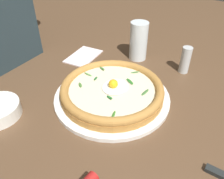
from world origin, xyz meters
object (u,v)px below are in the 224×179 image
object	(u,v)px
drinking_glass	(138,43)
folded_napkin	(83,56)
pepper_shaker	(185,60)
pizza	(112,90)

from	to	relation	value
drinking_glass	folded_napkin	distance (m)	0.21
folded_napkin	pepper_shaker	bearing A→B (deg)	-73.74
pepper_shaker	folded_napkin	bearing A→B (deg)	106.26
drinking_glass	pepper_shaker	world-z (taller)	drinking_glass
drinking_glass	pizza	bearing A→B (deg)	-168.58
pepper_shaker	pizza	bearing A→B (deg)	153.76
pizza	drinking_glass	world-z (taller)	drinking_glass
pizza	pepper_shaker	size ratio (longest dim) A/B	3.22
drinking_glass	folded_napkin	world-z (taller)	drinking_glass
pizza	pepper_shaker	distance (m)	0.28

